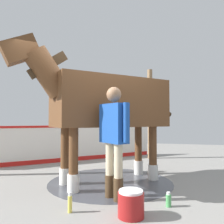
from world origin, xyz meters
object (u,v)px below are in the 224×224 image
object	(u,v)px
handler	(114,133)
wash_bucket	(131,204)
bottle_spray	(168,200)
horse	(105,104)
bottle_shampoo	(70,203)

from	to	relation	value
handler	wash_bucket	size ratio (longest dim) A/B	5.21
bottle_spray	horse	bearing A→B (deg)	51.63
horse	wash_bucket	world-z (taller)	horse
handler	bottle_shampoo	xyz separation A→B (m)	(-0.63, 0.44, -0.89)
handler	wash_bucket	xyz separation A→B (m)	(-0.57, -0.36, -0.84)
handler	bottle_shampoo	world-z (taller)	handler
horse	wash_bucket	bearing A→B (deg)	75.52
bottle_spray	wash_bucket	bearing A→B (deg)	135.35
handler	wash_bucket	distance (m)	1.08
wash_bucket	bottle_spray	world-z (taller)	wash_bucket
horse	bottle_spray	world-z (taller)	horse
bottle_shampoo	bottle_spray	xyz separation A→B (m)	(0.53, -1.25, -0.03)
bottle_shampoo	handler	bearing A→B (deg)	-34.69
horse	bottle_shampoo	xyz separation A→B (m)	(-1.47, 0.06, -1.41)
wash_bucket	handler	bearing A→B (deg)	32.37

